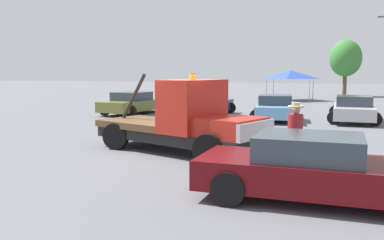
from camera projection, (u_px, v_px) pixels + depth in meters
ground_plane at (178, 152)px, 13.84m from camera, size 160.00×160.00×0.00m
tow_truck at (186, 123)px, 13.50m from camera, size 6.15×3.73×2.53m
foreground_car at (319, 169)px, 8.51m from camera, size 4.92×2.08×1.34m
person_near_truck at (295, 132)px, 10.87m from camera, size 0.40×0.40×1.80m
parked_car_olive at (134, 103)px, 25.85m from camera, size 2.96×5.09×1.34m
parked_car_navy at (209, 105)px, 24.75m from camera, size 2.50×4.95×1.34m
parked_car_skyblue at (275, 108)px, 22.75m from camera, size 2.91×5.09×1.34m
parked_car_silver at (354, 109)px, 21.91m from camera, size 2.54×4.92×1.34m
canopy_tent_blue at (291, 75)px, 37.72m from camera, size 3.66×3.66×2.64m
tree_left at (346, 58)px, 43.60m from camera, size 3.22×3.22×5.75m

